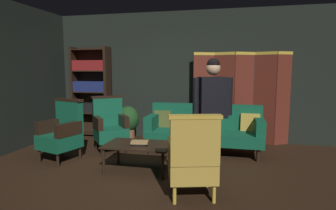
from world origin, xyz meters
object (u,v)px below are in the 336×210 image
object	(u,v)px
standing_figure	(213,106)
book_black_cloth	(140,144)
armchair_wing_left	(62,132)
book_tan_leather	(140,142)
folding_screen	(244,96)
armchair_gilt_accent	(193,158)
bookshelf	(91,89)
coffee_table	(138,147)
armchair_wing_right	(110,125)
potted_plant	(128,121)
velvet_couch	(204,128)

from	to	relation	value
standing_figure	book_black_cloth	xyz separation A→B (m)	(-1.06, -0.09, -0.59)
armchair_wing_left	book_tan_leather	world-z (taller)	armchair_wing_left
folding_screen	armchair_gilt_accent	distance (m)	2.96
bookshelf	standing_figure	distance (m)	3.54
armchair_wing_left	coffee_table	bearing A→B (deg)	-8.76
armchair_wing_right	book_tan_leather	world-z (taller)	armchair_wing_right
book_tan_leather	book_black_cloth	bearing A→B (deg)	0.00
potted_plant	book_tan_leather	size ratio (longest dim) A/B	3.05
book_black_cloth	velvet_couch	bearing A→B (deg)	58.03
armchair_wing_left	book_tan_leather	bearing A→B (deg)	-10.45
velvet_couch	potted_plant	size ratio (longest dim) A/B	2.76
folding_screen	standing_figure	world-z (taller)	folding_screen
armchair_gilt_accent	armchair_wing_right	size ratio (longest dim) A/B	1.00
velvet_couch	armchair_wing_right	bearing A→B (deg)	-168.54
armchair_wing_left	armchair_wing_right	world-z (taller)	same
book_black_cloth	potted_plant	bearing A→B (deg)	116.35
folding_screen	potted_plant	bearing A→B (deg)	-168.89
standing_figure	armchair_wing_right	bearing A→B (deg)	156.17
potted_plant	armchair_gilt_accent	bearing A→B (deg)	-53.75
armchair_wing_left	armchair_gilt_accent	bearing A→B (deg)	-21.67
velvet_couch	potted_plant	distance (m)	1.71
armchair_gilt_accent	armchair_wing_right	bearing A→B (deg)	137.93
standing_figure	armchair_wing_left	bearing A→B (deg)	175.98
armchair_gilt_accent	book_black_cloth	bearing A→B (deg)	143.18
armchair_wing_left	book_black_cloth	world-z (taller)	armchair_wing_left
armchair_wing_right	armchair_wing_left	bearing A→B (deg)	-128.58
coffee_table	standing_figure	bearing A→B (deg)	2.27
bookshelf	armchair_wing_right	distance (m)	1.56
folding_screen	armchair_wing_left	xyz separation A→B (m)	(-3.03, -1.90, -0.50)
coffee_table	potted_plant	distance (m)	1.84
folding_screen	potted_plant	xyz separation A→B (m)	(-2.39, -0.47, -0.54)
folding_screen	standing_figure	size ratio (longest dim) A/B	1.22
armchair_gilt_accent	coffee_table	bearing A→B (deg)	142.30
bookshelf	velvet_couch	xyz separation A→B (m)	(2.70, -0.74, -0.63)
potted_plant	book_tan_leather	world-z (taller)	potted_plant
standing_figure	armchair_gilt_accent	bearing A→B (deg)	-102.23
velvet_couch	standing_figure	size ratio (longest dim) A/B	1.25
coffee_table	standing_figure	distance (m)	1.28
folding_screen	coffee_table	distance (m)	2.72
bookshelf	standing_figure	xyz separation A→B (m)	(2.93, -1.97, -0.06)
book_black_cloth	armchair_gilt_accent	bearing A→B (deg)	-36.82
velvet_couch	book_black_cloth	bearing A→B (deg)	-121.97
armchair_wing_left	potted_plant	bearing A→B (deg)	65.97
armchair_wing_left	standing_figure	bearing A→B (deg)	-4.02
armchair_wing_right	standing_figure	distance (m)	2.24
folding_screen	velvet_couch	distance (m)	1.23
folding_screen	book_black_cloth	distance (m)	2.72
velvet_couch	armchair_wing_left	distance (m)	2.54
standing_figure	potted_plant	world-z (taller)	standing_figure
velvet_couch	book_black_cloth	xyz separation A→B (m)	(-0.83, -1.33, -0.02)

